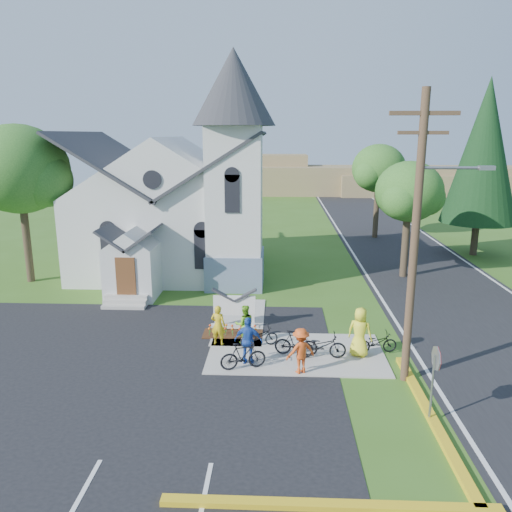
{
  "coord_description": "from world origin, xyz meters",
  "views": [
    {
      "loc": [
        0.7,
        -18.03,
        8.55
      ],
      "look_at": [
        -0.3,
        5.0,
        2.91
      ],
      "focal_mm": 35.0,
      "sensor_mm": 36.0,
      "label": 1
    }
  ],
  "objects_px": {
    "utility_pole": "(417,232)",
    "cyclist_4": "(360,332)",
    "church_sign": "(234,306)",
    "bike_4": "(377,342)",
    "cyclist_1": "(245,324)",
    "bike_1": "(243,356)",
    "bike_0": "(259,337)",
    "cyclist_3": "(301,351)",
    "cyclist_2": "(248,341)",
    "bike_2": "(321,346)",
    "bike_3": "(296,343)",
    "cyclist_0": "(218,325)",
    "stop_sign": "(435,368)"
  },
  "relations": [
    {
      "from": "utility_pole",
      "to": "cyclist_0",
      "type": "distance_m",
      "value": 8.79
    },
    {
      "from": "church_sign",
      "to": "bike_4",
      "type": "distance_m",
      "value": 6.46
    },
    {
      "from": "cyclist_1",
      "to": "bike_4",
      "type": "bearing_deg",
      "value": 160.01
    },
    {
      "from": "cyclist_4",
      "to": "utility_pole",
      "type": "bearing_deg",
      "value": 151.35
    },
    {
      "from": "bike_2",
      "to": "cyclist_4",
      "type": "distance_m",
      "value": 1.62
    },
    {
      "from": "church_sign",
      "to": "utility_pole",
      "type": "bearing_deg",
      "value": -35.6
    },
    {
      "from": "church_sign",
      "to": "bike_3",
      "type": "height_order",
      "value": "church_sign"
    },
    {
      "from": "bike_1",
      "to": "bike_2",
      "type": "height_order",
      "value": "bike_1"
    },
    {
      "from": "church_sign",
      "to": "bike_0",
      "type": "distance_m",
      "value": 2.52
    },
    {
      "from": "cyclist_1",
      "to": "bike_1",
      "type": "relative_size",
      "value": 0.96
    },
    {
      "from": "church_sign",
      "to": "cyclist_2",
      "type": "xyz_separation_m",
      "value": [
        0.85,
        -3.75,
        -0.05
      ]
    },
    {
      "from": "bike_3",
      "to": "cyclist_4",
      "type": "xyz_separation_m",
      "value": [
        2.48,
        0.08,
        0.48
      ]
    },
    {
      "from": "cyclist_1",
      "to": "bike_2",
      "type": "relative_size",
      "value": 0.86
    },
    {
      "from": "church_sign",
      "to": "cyclist_4",
      "type": "bearing_deg",
      "value": -28.93
    },
    {
      "from": "utility_pole",
      "to": "bike_1",
      "type": "distance_m",
      "value": 7.63
    },
    {
      "from": "cyclist_4",
      "to": "cyclist_3",
      "type": "bearing_deg",
      "value": 57.26
    },
    {
      "from": "bike_0",
      "to": "cyclist_3",
      "type": "height_order",
      "value": "cyclist_3"
    },
    {
      "from": "bike_1",
      "to": "cyclist_4",
      "type": "height_order",
      "value": "cyclist_4"
    },
    {
      "from": "bike_4",
      "to": "cyclist_2",
      "type": "bearing_deg",
      "value": 94.31
    },
    {
      "from": "cyclist_2",
      "to": "bike_0",
      "type": "bearing_deg",
      "value": -93.36
    },
    {
      "from": "utility_pole",
      "to": "church_sign",
      "type": "bearing_deg",
      "value": 144.4
    },
    {
      "from": "bike_0",
      "to": "cyclist_3",
      "type": "xyz_separation_m",
      "value": [
        1.6,
        -2.25,
        0.43
      ]
    },
    {
      "from": "utility_pole",
      "to": "cyclist_4",
      "type": "bearing_deg",
      "value": 127.12
    },
    {
      "from": "cyclist_2",
      "to": "stop_sign",
      "type": "bearing_deg",
      "value": 156.4
    },
    {
      "from": "cyclist_0",
      "to": "bike_2",
      "type": "distance_m",
      "value": 4.32
    },
    {
      "from": "bike_0",
      "to": "bike_2",
      "type": "height_order",
      "value": "bike_2"
    },
    {
      "from": "bike_0",
      "to": "cyclist_4",
      "type": "xyz_separation_m",
      "value": [
        3.97,
        -0.71,
        0.57
      ]
    },
    {
      "from": "stop_sign",
      "to": "cyclist_1",
      "type": "bearing_deg",
      "value": 137.4
    },
    {
      "from": "bike_2",
      "to": "cyclist_3",
      "type": "relative_size",
      "value": 1.13
    },
    {
      "from": "cyclist_3",
      "to": "bike_3",
      "type": "bearing_deg",
      "value": -108.47
    },
    {
      "from": "cyclist_4",
      "to": "cyclist_1",
      "type": "bearing_deg",
      "value": 11.67
    },
    {
      "from": "bike_0",
      "to": "church_sign",
      "type": "bearing_deg",
      "value": 9.61
    },
    {
      "from": "cyclist_2",
      "to": "bike_3",
      "type": "xyz_separation_m",
      "value": [
        1.83,
        0.81,
        -0.41
      ]
    },
    {
      "from": "church_sign",
      "to": "bike_1",
      "type": "relative_size",
      "value": 1.27
    },
    {
      "from": "bike_0",
      "to": "cyclist_1",
      "type": "xyz_separation_m",
      "value": [
        -0.61,
        0.31,
        0.41
      ]
    },
    {
      "from": "cyclist_2",
      "to": "bike_2",
      "type": "distance_m",
      "value": 2.89
    },
    {
      "from": "bike_2",
      "to": "bike_4",
      "type": "bearing_deg",
      "value": -76.91
    },
    {
      "from": "church_sign",
      "to": "cyclist_1",
      "type": "distance_m",
      "value": 1.93
    },
    {
      "from": "bike_1",
      "to": "bike_3",
      "type": "xyz_separation_m",
      "value": [
        2.0,
        1.27,
        -0.01
      ]
    },
    {
      "from": "bike_0",
      "to": "cyclist_3",
      "type": "distance_m",
      "value": 2.79
    },
    {
      "from": "cyclist_3",
      "to": "cyclist_4",
      "type": "xyz_separation_m",
      "value": [
        2.37,
        1.54,
        0.14
      ]
    },
    {
      "from": "bike_1",
      "to": "bike_3",
      "type": "height_order",
      "value": "bike_1"
    },
    {
      "from": "bike_2",
      "to": "cyclist_2",
      "type": "bearing_deg",
      "value": 100.51
    },
    {
      "from": "cyclist_1",
      "to": "bike_2",
      "type": "xyz_separation_m",
      "value": [
        3.07,
        -1.32,
        -0.32
      ]
    },
    {
      "from": "church_sign",
      "to": "cyclist_4",
      "type": "relative_size",
      "value": 1.11
    },
    {
      "from": "bike_0",
      "to": "cyclist_4",
      "type": "distance_m",
      "value": 4.08
    },
    {
      "from": "church_sign",
      "to": "cyclist_1",
      "type": "relative_size",
      "value": 1.33
    },
    {
      "from": "stop_sign",
      "to": "cyclist_2",
      "type": "xyz_separation_m",
      "value": [
        -5.78,
        3.65,
        -0.81
      ]
    },
    {
      "from": "utility_pole",
      "to": "cyclist_4",
      "type": "relative_size",
      "value": 5.05
    },
    {
      "from": "bike_2",
      "to": "cyclist_3",
      "type": "bearing_deg",
      "value": 143.85
    }
  ]
}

